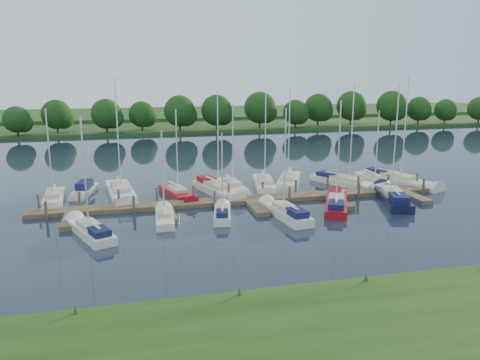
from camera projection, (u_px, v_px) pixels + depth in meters
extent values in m
plane|color=#1A2534|center=(275.00, 228.00, 37.22)|extent=(260.00, 260.00, 0.00)
cube|color=#1C4112|center=(379.00, 330.00, 22.01)|extent=(90.00, 10.00, 0.50)
cube|color=brown|center=(249.00, 200.00, 44.75)|extent=(40.00, 2.00, 0.40)
cube|color=brown|center=(70.00, 221.00, 38.22)|extent=(1.20, 4.00, 0.40)
cube|color=brown|center=(168.00, 215.00, 40.07)|extent=(1.20, 4.00, 0.40)
cube|color=brown|center=(258.00, 208.00, 41.91)|extent=(1.20, 4.00, 0.40)
cube|color=brown|center=(340.00, 203.00, 43.76)|extent=(1.20, 4.00, 0.40)
cube|color=brown|center=(415.00, 197.00, 45.60)|extent=(1.20, 4.00, 0.40)
cylinder|color=#473D33|center=(39.00, 205.00, 41.51)|extent=(0.24, 0.24, 2.00)
cylinder|color=#473D33|center=(80.00, 203.00, 42.31)|extent=(0.24, 0.24, 2.00)
cylinder|color=#473D33|center=(119.00, 200.00, 43.10)|extent=(0.24, 0.24, 2.00)
cylinder|color=#473D33|center=(157.00, 198.00, 43.90)|extent=(0.24, 0.24, 2.00)
cylinder|color=#473D33|center=(193.00, 196.00, 44.70)|extent=(0.24, 0.24, 2.00)
cylinder|color=#473D33|center=(229.00, 194.00, 45.50)|extent=(0.24, 0.24, 2.00)
cylinder|color=#473D33|center=(263.00, 191.00, 46.29)|extent=(0.24, 0.24, 2.00)
cylinder|color=#473D33|center=(296.00, 189.00, 47.09)|extent=(0.24, 0.24, 2.00)
cylinder|color=#473D33|center=(327.00, 188.00, 47.89)|extent=(0.24, 0.24, 2.00)
cylinder|color=#473D33|center=(358.00, 186.00, 48.68)|extent=(0.24, 0.24, 2.00)
cylinder|color=#473D33|center=(388.00, 184.00, 49.48)|extent=(0.24, 0.24, 2.00)
cylinder|color=#473D33|center=(417.00, 182.00, 50.28)|extent=(0.24, 0.24, 2.00)
cylinder|color=#473D33|center=(46.00, 213.00, 39.28)|extent=(0.24, 0.24, 2.00)
cylinder|color=#473D33|center=(134.00, 207.00, 40.94)|extent=(0.24, 0.24, 2.00)
cylinder|color=#473D33|center=(215.00, 202.00, 42.60)|extent=(0.24, 0.24, 2.00)
cylinder|color=#473D33|center=(289.00, 197.00, 44.26)|extent=(0.24, 0.24, 2.00)
cylinder|color=#473D33|center=(359.00, 192.00, 45.92)|extent=(0.24, 0.24, 2.00)
cylinder|color=#473D33|center=(423.00, 188.00, 47.59)|extent=(0.24, 0.24, 2.00)
cube|color=#21451A|center=(175.00, 125.00, 108.19)|extent=(180.00, 30.00, 0.60)
cube|color=#365927|center=(166.00, 114.00, 131.77)|extent=(220.00, 40.00, 1.40)
cylinder|color=#38281C|center=(23.00, 132.00, 88.39)|extent=(0.36, 0.36, 2.49)
sphere|color=#16340E|center=(21.00, 115.00, 87.72)|extent=(5.82, 5.82, 5.82)
sphere|color=#16340E|center=(29.00, 120.00, 88.38)|extent=(4.16, 4.16, 4.16)
cylinder|color=#38281C|center=(55.00, 132.00, 89.78)|extent=(0.36, 0.36, 2.11)
sphere|color=#16340E|center=(54.00, 118.00, 89.20)|extent=(4.93, 4.93, 4.93)
sphere|color=#16340E|center=(60.00, 122.00, 89.79)|extent=(3.52, 3.52, 3.52)
cylinder|color=#38281C|center=(107.00, 129.00, 92.18)|extent=(0.36, 0.36, 2.53)
sphere|color=#16340E|center=(106.00, 113.00, 91.49)|extent=(5.90, 5.90, 5.90)
sphere|color=#16340E|center=(113.00, 117.00, 92.16)|extent=(4.21, 4.21, 4.21)
cylinder|color=#38281C|center=(140.00, 130.00, 92.45)|extent=(0.36, 0.36, 2.10)
sphere|color=#16340E|center=(139.00, 117.00, 91.87)|extent=(4.91, 4.91, 4.91)
sphere|color=#16340E|center=(145.00, 120.00, 92.46)|extent=(3.50, 3.50, 3.50)
cylinder|color=#38281C|center=(186.00, 126.00, 95.95)|extent=(0.36, 0.36, 2.73)
sphere|color=#16340E|center=(186.00, 110.00, 95.20)|extent=(6.36, 6.36, 6.36)
sphere|color=#16340E|center=(192.00, 114.00, 95.91)|extent=(4.54, 4.54, 4.54)
cylinder|color=#38281C|center=(217.00, 126.00, 97.70)|extent=(0.36, 0.36, 2.39)
sphere|color=#16340E|center=(217.00, 112.00, 97.04)|extent=(5.58, 5.58, 5.58)
sphere|color=#16340E|center=(222.00, 116.00, 97.69)|extent=(3.98, 3.98, 3.98)
cylinder|color=#38281C|center=(261.00, 126.00, 98.84)|extent=(0.36, 0.36, 2.23)
sphere|color=#16340E|center=(261.00, 113.00, 98.23)|extent=(5.21, 5.21, 5.21)
sphere|color=#16340E|center=(266.00, 116.00, 98.84)|extent=(3.72, 3.72, 3.72)
cylinder|color=#38281C|center=(285.00, 125.00, 102.06)|extent=(0.36, 0.36, 2.15)
sphere|color=#16340E|center=(285.00, 113.00, 101.47)|extent=(5.01, 5.01, 5.01)
sphere|color=#16340E|center=(289.00, 116.00, 102.07)|extent=(3.58, 3.58, 3.58)
cylinder|color=#38281C|center=(318.00, 122.00, 103.80)|extent=(0.36, 0.36, 2.80)
sphere|color=#16340E|center=(318.00, 107.00, 103.03)|extent=(6.54, 6.54, 6.54)
sphere|color=#16340E|center=(324.00, 111.00, 103.75)|extent=(4.67, 4.67, 4.67)
cylinder|color=#38281C|center=(351.00, 121.00, 106.44)|extent=(0.36, 0.36, 2.77)
sphere|color=#16340E|center=(352.00, 106.00, 105.69)|extent=(6.46, 6.46, 6.46)
sphere|color=#16340E|center=(357.00, 110.00, 106.40)|extent=(4.61, 4.61, 4.61)
cylinder|color=#38281C|center=(386.00, 123.00, 105.65)|extent=(0.36, 0.36, 2.26)
sphere|color=#16340E|center=(387.00, 110.00, 105.04)|extent=(5.28, 5.28, 5.28)
sphere|color=#16340E|center=(391.00, 113.00, 105.66)|extent=(3.77, 3.77, 3.77)
cylinder|color=#38281C|center=(419.00, 121.00, 109.47)|extent=(0.36, 0.36, 2.27)
sphere|color=#16340E|center=(420.00, 109.00, 108.85)|extent=(5.31, 5.31, 5.31)
sphere|color=#16340E|center=(423.00, 112.00, 109.47)|extent=(3.79, 3.79, 3.79)
cylinder|color=#38281C|center=(445.00, 120.00, 111.95)|extent=(0.36, 0.36, 2.41)
sphere|color=#16340E|center=(446.00, 107.00, 111.29)|extent=(5.61, 5.61, 5.61)
sphere|color=#16340E|center=(449.00, 110.00, 111.94)|extent=(4.01, 4.01, 4.01)
cylinder|color=#38281C|center=(465.00, 119.00, 113.43)|extent=(0.36, 0.36, 2.48)
sphere|color=#16340E|center=(466.00, 106.00, 112.75)|extent=(5.78, 5.78, 5.78)
sphere|color=#16340E|center=(470.00, 109.00, 113.41)|extent=(4.13, 4.13, 4.13)
cube|color=white|center=(54.00, 200.00, 44.90)|extent=(2.04, 6.18, 1.09)
cone|color=white|center=(52.00, 209.00, 42.05)|extent=(0.97, 2.18, 0.85)
cube|color=#C3B996|center=(53.00, 194.00, 44.46)|extent=(1.43, 2.81, 0.49)
cylinder|color=silver|center=(49.00, 153.00, 43.29)|extent=(0.12, 0.12, 8.23)
cylinder|color=silver|center=(54.00, 188.00, 45.22)|extent=(0.25, 2.74, 0.10)
cylinder|color=white|center=(54.00, 188.00, 45.22)|extent=(0.33, 2.45, 0.20)
cube|color=white|center=(85.00, 192.00, 47.81)|extent=(2.41, 4.83, 0.93)
cone|color=white|center=(78.00, 198.00, 45.56)|extent=(1.02, 1.51, 0.76)
cube|color=#131845|center=(84.00, 185.00, 47.64)|extent=(1.70, 2.73, 0.84)
cube|color=white|center=(120.00, 194.00, 47.26)|extent=(3.20, 8.29, 1.17)
cone|color=white|center=(125.00, 204.00, 43.56)|extent=(1.46, 2.94, 1.13)
cube|color=#C3B996|center=(120.00, 187.00, 46.72)|extent=(2.11, 3.81, 0.53)
cylinder|color=silver|center=(118.00, 135.00, 45.17)|extent=(0.12, 0.12, 10.91)
cylinder|color=silver|center=(119.00, 181.00, 47.73)|extent=(0.53, 3.62, 0.10)
cylinder|color=white|center=(119.00, 181.00, 47.73)|extent=(0.58, 3.23, 0.20)
cube|color=maroon|center=(176.00, 195.00, 46.81)|extent=(3.12, 6.21, 1.01)
cone|color=maroon|center=(187.00, 202.00, 44.24)|extent=(1.33, 2.23, 0.84)
cube|color=#C3B996|center=(177.00, 189.00, 46.41)|extent=(1.89, 2.92, 0.46)
cylinder|color=silver|center=(177.00, 151.00, 45.29)|extent=(0.12, 0.12, 8.07)
cylinder|color=silver|center=(174.00, 184.00, 47.10)|extent=(0.77, 2.63, 0.10)
cylinder|color=white|center=(174.00, 184.00, 47.10)|extent=(0.79, 2.36, 0.20)
cube|color=white|center=(215.00, 191.00, 48.18)|extent=(3.91, 7.43, 1.15)
cone|color=white|center=(232.00, 199.00, 45.16)|extent=(1.66, 2.68, 1.00)
cube|color=#C3B996|center=(217.00, 185.00, 47.72)|extent=(2.34, 3.51, 0.52)
cube|color=maroon|center=(207.00, 180.00, 49.69)|extent=(1.94, 2.45, 0.58)
cylinder|color=silver|center=(218.00, 140.00, 46.37)|extent=(0.12, 0.12, 9.66)
cylinder|color=silver|center=(212.00, 179.00, 48.53)|extent=(0.99, 3.12, 0.10)
cylinder|color=white|center=(212.00, 179.00, 48.53)|extent=(0.99, 2.80, 0.20)
cube|color=white|center=(231.00, 188.00, 49.56)|extent=(2.24, 6.32, 1.05)
cone|color=white|center=(241.00, 195.00, 46.69)|extent=(1.05, 2.23, 0.87)
cube|color=#C3B996|center=(232.00, 183.00, 49.12)|extent=(1.53, 2.89, 0.48)
cylinder|color=silver|center=(233.00, 145.00, 47.93)|extent=(0.12, 0.12, 8.37)
cylinder|color=silver|center=(229.00, 177.00, 49.90)|extent=(0.33, 2.79, 0.10)
cylinder|color=white|center=(229.00, 177.00, 49.90)|extent=(0.41, 2.49, 0.20)
cube|color=white|center=(264.00, 185.00, 50.75)|extent=(3.33, 7.26, 1.06)
cone|color=white|center=(267.00, 193.00, 47.34)|extent=(1.45, 2.60, 0.98)
cube|color=#C3B996|center=(264.00, 180.00, 50.26)|extent=(2.07, 3.39, 0.48)
cylinder|color=silver|center=(265.00, 138.00, 48.90)|extent=(0.12, 0.12, 9.47)
cylinder|color=silver|center=(264.00, 175.00, 51.20)|extent=(0.73, 3.11, 0.10)
cylinder|color=white|center=(264.00, 175.00, 51.20)|extent=(0.76, 2.79, 0.20)
cube|color=white|center=(289.00, 183.00, 51.97)|extent=(4.87, 7.38, 1.22)
cone|color=white|center=(285.00, 190.00, 48.53)|extent=(1.98, 2.71, 1.01)
cube|color=#C3B996|center=(288.00, 176.00, 51.45)|extent=(2.74, 3.57, 0.55)
cylinder|color=silver|center=(289.00, 134.00, 50.06)|extent=(0.12, 0.12, 9.72)
cylinder|color=silver|center=(289.00, 171.00, 52.38)|extent=(1.46, 2.98, 0.10)
cylinder|color=white|center=(289.00, 171.00, 52.38)|extent=(1.40, 2.69, 0.20)
cube|color=white|center=(343.00, 183.00, 51.68)|extent=(5.57, 7.78, 0.97)
cone|color=white|center=(374.00, 190.00, 48.91)|extent=(2.23, 2.88, 1.08)
cube|color=#C3B996|center=(346.00, 179.00, 51.27)|extent=(3.07, 3.81, 0.44)
cube|color=#131845|center=(328.00, 174.00, 53.08)|extent=(2.43, 2.75, 0.48)
cylinder|color=silver|center=(352.00, 133.00, 49.87)|extent=(0.12, 0.12, 10.38)
cylinder|color=silver|center=(338.00, 174.00, 52.03)|extent=(1.74, 3.08, 0.10)
cylinder|color=white|center=(338.00, 174.00, 52.03)|extent=(1.65, 2.79, 0.20)
cube|color=white|center=(372.00, 180.00, 53.12)|extent=(1.82, 5.60, 0.94)
cone|color=white|center=(386.00, 186.00, 50.53)|extent=(0.87, 1.97, 0.77)
cube|color=#C3B996|center=(374.00, 176.00, 52.73)|extent=(1.28, 2.54, 0.43)
cylinder|color=silver|center=(377.00, 145.00, 51.67)|extent=(0.12, 0.12, 7.47)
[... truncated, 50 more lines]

